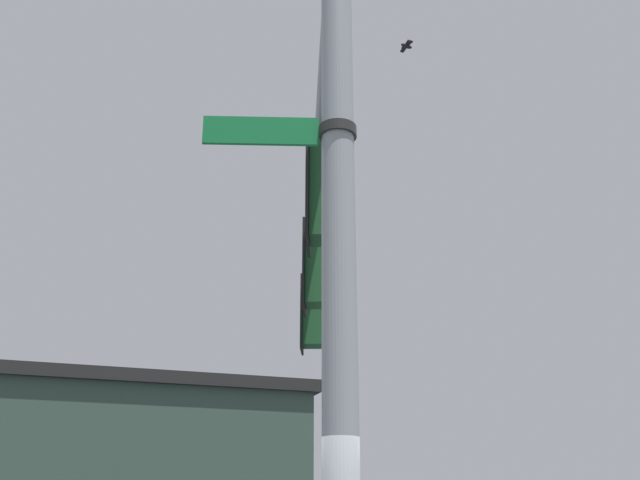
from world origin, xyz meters
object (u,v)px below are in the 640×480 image
object	(u,v)px
traffic_light_mid_outer	(314,314)
street_name_sign	(300,132)
traffic_light_nearest_pole	(327,192)
bird_flying	(406,46)
traffic_light_mid_inner	(319,267)

from	to	relation	value
traffic_light_mid_outer	street_name_sign	world-z (taller)	traffic_light_mid_outer
traffic_light_mid_outer	traffic_light_nearest_pole	bearing A→B (deg)	4.15
street_name_sign	bird_flying	world-z (taller)	bird_flying
street_name_sign	traffic_light_mid_outer	bearing A→B (deg)	-178.30
traffic_light_mid_inner	bird_flying	bearing A→B (deg)	84.19
traffic_light_nearest_pole	bird_flying	bearing A→B (deg)	152.95
traffic_light_nearest_pole	traffic_light_mid_inner	distance (m)	2.32
traffic_light_mid_outer	bird_flying	xyz separation A→B (m)	(2.44, 1.45, 3.35)
traffic_light_nearest_pole	street_name_sign	size ratio (longest dim) A/B	1.18
traffic_light_mid_outer	street_name_sign	size ratio (longest dim) A/B	1.18
traffic_light_mid_inner	street_name_sign	bearing A→B (deg)	0.44
traffic_light_mid_inner	traffic_light_mid_outer	xyz separation A→B (m)	(-2.31, -0.17, 0.00)
traffic_light_mid_inner	street_name_sign	xyz separation A→B (m)	(4.51, 0.03, -0.54)
bird_flying	traffic_light_mid_inner	bearing A→B (deg)	-95.81
traffic_light_nearest_pole	street_name_sign	bearing A→B (deg)	-3.48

